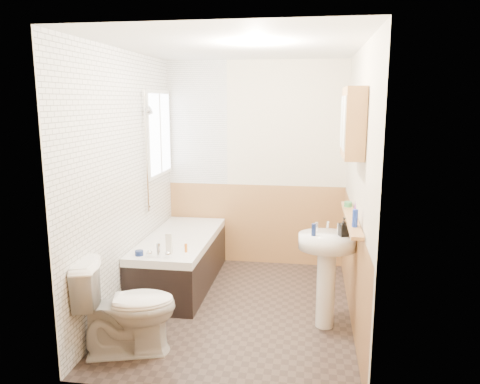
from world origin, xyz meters
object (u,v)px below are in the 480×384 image
pine_shelf (351,218)px  bathtub (180,259)px  toilet (127,307)px  sink (327,261)px  medicine_cabinet (353,123)px

pine_shelf → bathtub: bearing=158.1°
toilet → sink: (1.60, 0.70, 0.23)m
bathtub → pine_shelf: pine_shelf is taller
toilet → medicine_cabinet: 2.40m
toilet → pine_shelf: size_ratio=0.63×
sink → pine_shelf: (0.20, 0.05, 0.39)m
toilet → medicine_cabinet: (1.77, 0.72, 1.45)m
bathtub → pine_shelf: 2.04m
bathtub → toilet: 1.47m
bathtub → sink: sink is taller
bathtub → pine_shelf: size_ratio=1.31×
sink → pine_shelf: size_ratio=0.77×
medicine_cabinet → sink: bearing=-173.7°
pine_shelf → medicine_cabinet: (-0.03, -0.03, 0.84)m
sink → pine_shelf: 0.44m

